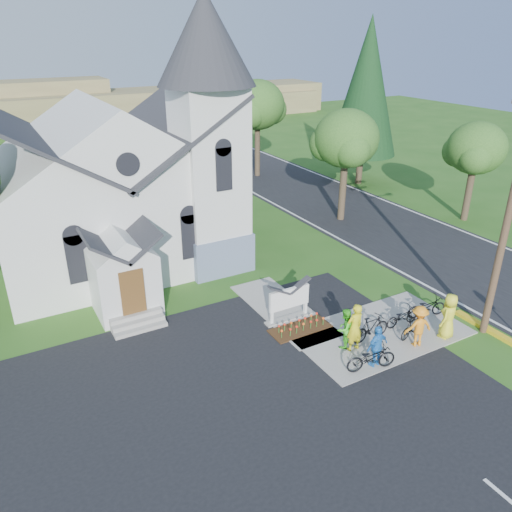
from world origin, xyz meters
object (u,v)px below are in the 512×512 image
bike_0 (371,358)px  cyclist_1 (345,328)px  cyclist_0 (355,327)px  utility_pole (512,207)px  cyclist_3 (419,326)px  cyclist_2 (377,346)px  church_sign (289,299)px  bike_3 (413,327)px  bike_4 (426,307)px  cyclist_4 (449,316)px  bike_1 (371,328)px  bike_2 (402,317)px

bike_0 → cyclist_1: 1.66m
bike_0 → cyclist_0: bearing=2.2°
cyclist_1 → utility_pole: bearing=147.6°
cyclist_3 → bike_0: bearing=22.0°
cyclist_1 → cyclist_2: size_ratio=0.99×
church_sign → cyclist_3: (3.32, -4.08, -0.12)m
utility_pole → bike_3: utility_pole is taller
cyclist_2 → cyclist_3: cyclist_3 is taller
bike_4 → bike_3: bearing=129.9°
cyclist_4 → bike_4: (0.45, 1.49, -0.47)m
bike_1 → cyclist_4: bearing=-115.9°
bike_0 → bike_4: bearing=-56.4°
bike_1 → cyclist_1: bearing=81.5°
cyclist_2 → bike_1: bearing=-129.5°
utility_pole → cyclist_0: bearing=164.1°
utility_pole → bike_2: 5.97m
bike_0 → bike_1: (1.28, 1.47, 0.04)m
bike_2 → cyclist_3: bearing=161.3°
cyclist_0 → bike_4: (4.28, 0.36, -0.51)m
cyclist_3 → cyclist_4: (1.48, -0.15, 0.09)m
utility_pole → cyclist_4: (-1.77, 0.47, -4.40)m
church_sign → bike_0: 4.48m
cyclist_0 → bike_1: (1.02, 0.17, -0.45)m
cyclist_1 → bike_1: (1.22, -0.16, -0.28)m
cyclist_0 → bike_3: size_ratio=1.30×
cyclist_0 → bike_1: size_ratio=1.11×
church_sign → cyclist_0: bearing=-72.8°
utility_pole → bike_4: bearing=124.0°
cyclist_4 → bike_4: cyclist_4 is taller
cyclist_0 → church_sign: bearing=-73.9°
utility_pole → bike_3: 5.84m
bike_4 → church_sign: bearing=75.4°
church_sign → cyclist_2: (1.03, -4.30, -0.15)m
bike_0 → bike_4: bike_0 is taller
cyclist_3 → bike_4: 2.38m
cyclist_0 → cyclist_1: (-0.20, 0.33, -0.17)m
utility_pole → cyclist_2: bearing=175.9°
bike_1 → bike_0: bearing=137.8°
cyclist_1 → bike_2: 3.09m
bike_1 → utility_pole: bearing=-112.2°
cyclist_0 → bike_0: bearing=77.6°
cyclist_0 → cyclist_2: (0.07, -1.20, -0.16)m
cyclist_3 → bike_1: bearing=-25.6°
church_sign → bike_3: size_ratio=1.44×
cyclist_2 → bike_4: (4.21, 1.56, -0.35)m
cyclist_1 → bike_4: (4.48, 0.03, -0.35)m
bike_0 → bike_1: size_ratio=1.06×
cyclist_3 → bike_4: (1.92, 1.34, -0.38)m
bike_0 → cyclist_2: size_ratio=1.15×
utility_pole → bike_0: bearing=177.1°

